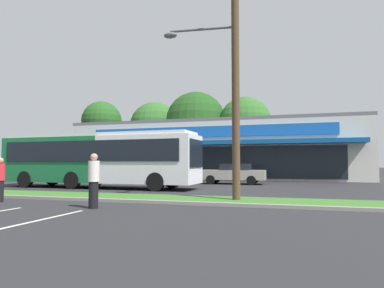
% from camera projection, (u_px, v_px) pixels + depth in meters
% --- Properties ---
extents(grass_median, '(56.00, 2.20, 0.12)m').
position_uv_depth(grass_median, '(107.00, 197.00, 14.59)').
color(grass_median, '#386B28').
rests_on(grass_median, ground_plane).
extents(curb_lip, '(56.00, 0.24, 0.12)m').
position_uv_depth(curb_lip, '(90.00, 200.00, 13.42)').
color(curb_lip, gray).
rests_on(curb_lip, ground_plane).
extents(parking_stripe_2, '(0.12, 4.80, 0.01)m').
position_uv_depth(parking_stripe_2, '(24.00, 224.00, 8.45)').
color(parking_stripe_2, silver).
rests_on(parking_stripe_2, ground_plane).
extents(storefront_building, '(27.43, 13.83, 5.50)m').
position_uv_depth(storefront_building, '(220.00, 151.00, 35.95)').
color(storefront_building, beige).
rests_on(storefront_building, ground_plane).
extents(tree_far_left, '(5.70, 5.70, 10.36)m').
position_uv_depth(tree_far_left, '(102.00, 121.00, 49.09)').
color(tree_far_left, '#473323').
rests_on(tree_far_left, ground_plane).
extents(tree_left, '(7.07, 7.07, 10.29)m').
position_uv_depth(tree_left, '(155.00, 127.00, 49.31)').
color(tree_left, '#473323').
rests_on(tree_left, ground_plane).
extents(tree_mid_left, '(7.78, 7.78, 10.65)m').
position_uv_depth(tree_mid_left, '(196.00, 122.00, 44.01)').
color(tree_mid_left, '#473323').
rests_on(tree_mid_left, ground_plane).
extents(tree_mid, '(6.39, 6.39, 9.67)m').
position_uv_depth(tree_mid, '(245.00, 123.00, 42.10)').
color(tree_mid, '#473323').
rests_on(tree_mid, ground_plane).
extents(utility_pole, '(3.06, 2.40, 9.44)m').
position_uv_depth(utility_pole, '(232.00, 71.00, 13.19)').
color(utility_pole, '#4C3826').
rests_on(utility_pole, ground_plane).
extents(city_bus, '(12.52, 2.94, 3.25)m').
position_uv_depth(city_bus, '(98.00, 159.00, 20.60)').
color(city_bus, '#196638').
rests_on(city_bus, ground_plane).
extents(car_0, '(4.58, 1.90, 1.44)m').
position_uv_depth(car_0, '(233.00, 173.00, 24.33)').
color(car_0, '#9E998C').
rests_on(car_0, ground_plane).
extents(pedestrian_near_bench, '(0.37, 0.37, 1.82)m').
position_uv_depth(pedestrian_near_bench, '(94.00, 181.00, 11.34)').
color(pedestrian_near_bench, black).
rests_on(pedestrian_near_bench, ground_plane).
extents(pedestrian_by_pole, '(0.34, 0.34, 1.71)m').
position_uv_depth(pedestrian_by_pole, '(0.00, 180.00, 13.15)').
color(pedestrian_by_pole, black).
rests_on(pedestrian_by_pole, ground_plane).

